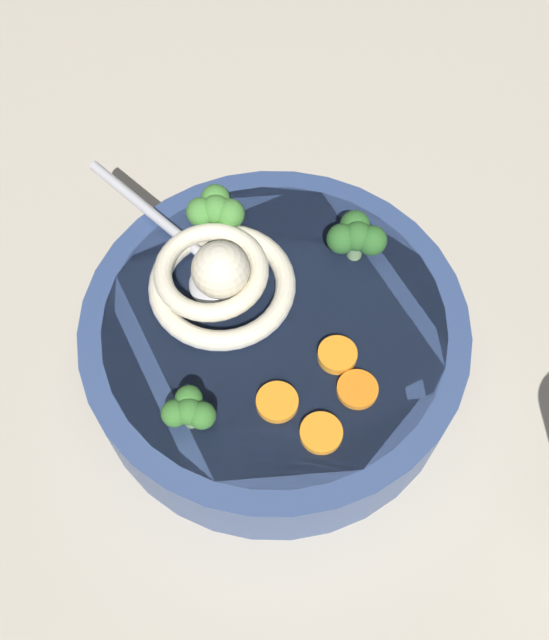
# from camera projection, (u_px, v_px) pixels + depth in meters

# --- Properties ---
(table_slab) EXTENTS (1.25, 1.25, 0.04)m
(table_slab) POSITION_uv_depth(u_px,v_px,m) (299.00, 394.00, 0.55)
(table_slab) COLOR #BCB29E
(table_slab) RESTS_ON ground
(soup_bowl) EXTENTS (0.28, 0.28, 0.06)m
(soup_bowl) POSITION_uv_depth(u_px,v_px,m) (274.00, 340.00, 0.52)
(soup_bowl) COLOR #334775
(soup_bowl) RESTS_ON table_slab
(noodle_pile) EXTENTS (0.12, 0.11, 0.05)m
(noodle_pile) POSITION_uv_depth(u_px,v_px,m) (219.00, 278.00, 0.49)
(noodle_pile) COLOR beige
(noodle_pile) RESTS_ON soup_bowl
(soup_spoon) EXTENTS (0.14, 0.15, 0.02)m
(soup_spoon) POSITION_uv_depth(u_px,v_px,m) (212.00, 263.00, 0.51)
(soup_spoon) COLOR #B7B7BC
(soup_spoon) RESTS_ON soup_bowl
(broccoli_floret_beside_chili) EXTENTS (0.04, 0.04, 0.03)m
(broccoli_floret_beside_chili) POSITION_uv_depth(u_px,v_px,m) (356.00, 236.00, 0.50)
(broccoli_floret_beside_chili) COLOR #7A9E60
(broccoli_floret_beside_chili) RESTS_ON soup_bowl
(broccoli_floret_left) EXTENTS (0.04, 0.04, 0.03)m
(broccoli_floret_left) POSITION_uv_depth(u_px,v_px,m) (216.00, 209.00, 0.52)
(broccoli_floret_left) COLOR #7A9E60
(broccoli_floret_left) RESTS_ON soup_bowl
(broccoli_floret_center) EXTENTS (0.04, 0.03, 0.03)m
(broccoli_floret_center) POSITION_uv_depth(u_px,v_px,m) (189.00, 410.00, 0.44)
(broccoli_floret_center) COLOR #7A9E60
(broccoli_floret_center) RESTS_ON soup_bowl
(carrot_slice_near_spoon) EXTENTS (0.03, 0.03, 0.00)m
(carrot_slice_near_spoon) POSITION_uv_depth(u_px,v_px,m) (357.00, 389.00, 0.46)
(carrot_slice_near_spoon) COLOR orange
(carrot_slice_near_spoon) RESTS_ON soup_bowl
(carrot_slice_extra_b) EXTENTS (0.03, 0.03, 0.01)m
(carrot_slice_extra_b) POSITION_uv_depth(u_px,v_px,m) (337.00, 355.00, 0.48)
(carrot_slice_extra_b) COLOR orange
(carrot_slice_extra_b) RESTS_ON soup_bowl
(carrot_slice_right) EXTENTS (0.03, 0.03, 0.01)m
(carrot_slice_right) POSITION_uv_depth(u_px,v_px,m) (321.00, 433.00, 0.45)
(carrot_slice_right) COLOR orange
(carrot_slice_right) RESTS_ON soup_bowl
(carrot_slice_beside_noodles) EXTENTS (0.03, 0.03, 0.01)m
(carrot_slice_beside_noodles) POSITION_uv_depth(u_px,v_px,m) (277.00, 402.00, 0.46)
(carrot_slice_beside_noodles) COLOR orange
(carrot_slice_beside_noodles) RESTS_ON soup_bowl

